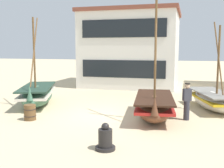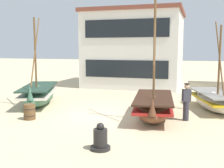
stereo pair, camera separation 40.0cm
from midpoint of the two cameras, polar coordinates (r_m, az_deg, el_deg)
name	(u,v)px [view 1 (the left image)]	position (r m, az deg, el deg)	size (l,w,h in m)	color
ground_plane	(106,115)	(13.29, -2.04, -6.54)	(120.00, 120.00, 0.00)	#CCB78E
fishing_boat_near_left	(154,106)	(12.84, 7.91, -4.46)	(2.20, 4.51, 6.06)	brown
fishing_boat_centre_large	(37,94)	(16.14, -15.96, -2.11)	(3.06, 4.70, 4.96)	#427056
fishing_boat_far_right	(213,100)	(15.35, 19.51, -3.07)	(2.63, 4.35, 4.57)	silver
fisherman_by_hull	(187,102)	(12.68, 14.45, -3.60)	(0.42, 0.35, 1.68)	#33333D
capstan_winch	(105,139)	(8.90, -2.72, -11.43)	(0.65, 0.65, 0.88)	black
wooden_barrel	(30,112)	(12.98, -17.56, -5.65)	(0.56, 0.56, 0.70)	brown
harbor_building_main	(132,49)	(23.93, 3.69, 7.36)	(7.95, 7.06, 6.33)	white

